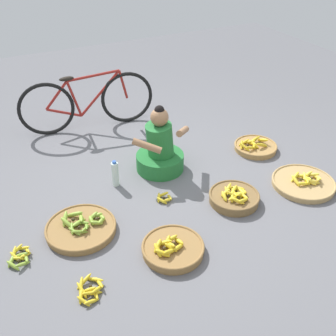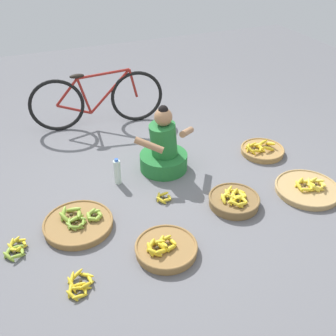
{
  "view_description": "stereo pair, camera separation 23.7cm",
  "coord_description": "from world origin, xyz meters",
  "views": [
    {
      "loc": [
        -1.43,
        -3.04,
        2.47
      ],
      "look_at": [
        0.0,
        -0.2,
        0.35
      ],
      "focal_mm": 42.95,
      "sensor_mm": 36.0,
      "label": 1
    },
    {
      "loc": [
        -1.22,
        -3.14,
        2.47
      ],
      "look_at": [
        0.0,
        -0.2,
        0.35
      ],
      "focal_mm": 42.95,
      "sensor_mm": 36.0,
      "label": 2
    }
  ],
  "objects": [
    {
      "name": "water_bottle",
      "position": [
        -0.39,
        0.23,
        0.14
      ],
      "size": [
        0.07,
        0.07,
        0.29
      ],
      "color": "silver",
      "rests_on": "ground"
    },
    {
      "name": "ground_plane",
      "position": [
        0.0,
        0.0,
        0.0
      ],
      "size": [
        10.0,
        10.0,
        0.0
      ],
      "primitive_type": "plane",
      "color": "slate"
    },
    {
      "name": "banana_basket_near_vendor",
      "position": [
        1.34,
        0.15,
        0.04
      ],
      "size": [
        0.5,
        0.5,
        0.15
      ],
      "color": "#A87F47",
      "rests_on": "ground"
    },
    {
      "name": "bicycle_leaning",
      "position": [
        -0.24,
        1.58,
        0.36
      ],
      "size": [
        1.7,
        0.24,
        0.73
      ],
      "color": "black",
      "rests_on": "ground"
    },
    {
      "name": "loose_bananas_back_right",
      "position": [
        -0.06,
        -0.23,
        0.03
      ],
      "size": [
        0.17,
        0.17,
        0.07
      ],
      "color": "yellow",
      "rests_on": "ground"
    },
    {
      "name": "loose_bananas_back_left",
      "position": [
        -1.06,
        -0.98,
        0.03
      ],
      "size": [
        0.25,
        0.29,
        0.09
      ],
      "color": "gold",
      "rests_on": "ground"
    },
    {
      "name": "banana_basket_front_right",
      "position": [
        0.54,
        -0.56,
        0.06
      ],
      "size": [
        0.5,
        0.5,
        0.17
      ],
      "color": "brown",
      "rests_on": "ground"
    },
    {
      "name": "banana_basket_mid_left",
      "position": [
        1.35,
        -0.66,
        0.04
      ],
      "size": [
        0.65,
        0.65,
        0.13
      ],
      "color": "tan",
      "rests_on": "ground"
    },
    {
      "name": "banana_basket_back_center",
      "position": [
        -0.31,
        -0.89,
        0.05
      ],
      "size": [
        0.53,
        0.53,
        0.15
      ],
      "color": "olive",
      "rests_on": "ground"
    },
    {
      "name": "loose_bananas_front_center",
      "position": [
        -1.47,
        -0.39,
        0.03
      ],
      "size": [
        0.22,
        0.27,
        0.08
      ],
      "color": "yellow",
      "rests_on": "ground"
    },
    {
      "name": "vendor_woman_front",
      "position": [
        0.15,
        0.3,
        0.24
      ],
      "size": [
        0.74,
        0.54,
        0.76
      ],
      "color": "#237233",
      "rests_on": "ground"
    },
    {
      "name": "banana_basket_mid_right",
      "position": [
        -0.92,
        -0.29,
        0.04
      ],
      "size": [
        0.63,
        0.63,
        0.14
      ],
      "color": "olive",
      "rests_on": "ground"
    }
  ]
}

